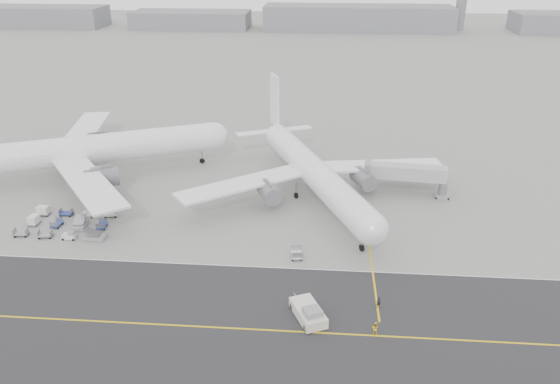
# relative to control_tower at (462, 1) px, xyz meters

# --- Properties ---
(ground) EXTENTS (700.00, 700.00, 0.00)m
(ground) POSITION_rel_control_tower_xyz_m (-100.00, -265.00, -16.25)
(ground) COLOR gray
(ground) RESTS_ON ground
(taxiway) EXTENTS (220.00, 59.00, 0.03)m
(taxiway) POSITION_rel_control_tower_xyz_m (-94.98, -282.98, -16.24)
(taxiway) COLOR #2C2C2F
(taxiway) RESTS_ON ground
(horizon_buildings) EXTENTS (520.00, 28.00, 28.00)m
(horizon_buildings) POSITION_rel_control_tower_xyz_m (-70.00, -5.00, -16.25)
(horizon_buildings) COLOR slate
(horizon_buildings) RESTS_ON ground
(control_tower) EXTENTS (7.00, 7.00, 31.25)m
(control_tower) POSITION_rel_control_tower_xyz_m (0.00, 0.00, 0.00)
(control_tower) COLOR slate
(control_tower) RESTS_ON ground
(airliner_a) EXTENTS (62.10, 60.69, 22.68)m
(airliner_a) POSITION_rel_control_tower_xyz_m (-131.30, -233.14, -9.73)
(airliner_a) COLOR white
(airliner_a) RESTS_ON ground
(airliner_b) EXTENTS (54.09, 55.30, 20.15)m
(airliner_b) POSITION_rel_control_tower_xyz_m (-80.56, -239.33, -10.45)
(airliner_b) COLOR white
(airliner_b) RESTS_ON ground
(pushback_tug) EXTENTS (5.78, 8.84, 2.56)m
(pushback_tug) POSITION_rel_control_tower_xyz_m (-79.96, -280.02, -15.20)
(pushback_tug) COLOR beige
(pushback_tug) RESTS_ON ground
(jet_bridge) EXTENTS (17.94, 5.15, 6.70)m
(jet_bridge) POSITION_rel_control_tower_xyz_m (-61.04, -236.73, -11.58)
(jet_bridge) COLOR gray
(jet_bridge) RESTS_ON ground
(gse_cluster) EXTENTS (22.14, 17.34, 1.90)m
(gse_cluster) POSITION_rel_control_tower_xyz_m (-125.88, -256.17, -16.25)
(gse_cluster) COLOR gray
(gse_cluster) RESTS_ON ground
(stray_dolly) EXTENTS (2.06, 3.01, 1.74)m
(stray_dolly) POSITION_rel_control_tower_xyz_m (-82.53, -263.75, -16.25)
(stray_dolly) COLOR silver
(stray_dolly) RESTS_ON ground
(ground_crew_a) EXTENTS (0.78, 0.66, 1.82)m
(ground_crew_a) POSITION_rel_control_tower_xyz_m (-69.89, -276.55, -15.34)
(ground_crew_a) COLOR black
(ground_crew_a) RESTS_ON ground
(ground_crew_b) EXTENTS (1.13, 1.00, 1.93)m
(ground_crew_b) POSITION_rel_control_tower_xyz_m (-70.89, -282.55, -15.29)
(ground_crew_b) COLOR yellow
(ground_crew_b) RESTS_ON ground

